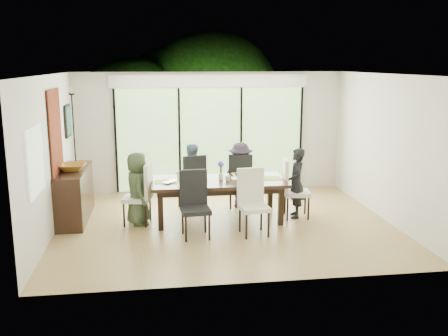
{
  "coord_description": "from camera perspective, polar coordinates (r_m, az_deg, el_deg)",
  "views": [
    {
      "loc": [
        -1.23,
        -8.62,
        2.9
      ],
      "look_at": [
        0.0,
        0.25,
        1.0
      ],
      "focal_mm": 40.0,
      "sensor_mm": 36.0,
      "label": 1
    }
  ],
  "objects": [
    {
      "name": "table_leg_br",
      "position": [
        9.9,
        5.28,
        -2.96
      ],
      "size": [
        0.09,
        0.09,
        0.71
      ],
      "primitive_type": "cube",
      "color": "black",
      "rests_on": "floor"
    },
    {
      "name": "wall_back",
      "position": [
        11.3,
        -1.58,
        4.09
      ],
      "size": [
        6.0,
        0.02,
        2.7
      ],
      "primitive_type": "cube",
      "color": "beige",
      "rests_on": "floor"
    },
    {
      "name": "glass_doors",
      "position": [
        11.29,
        -1.55,
        3.31
      ],
      "size": [
        4.2,
        0.02,
        2.3
      ],
      "primitive_type": "cube",
      "color": "#598C3F",
      "rests_on": "wall_back"
    },
    {
      "name": "side_window",
      "position": [
        7.75,
        -20.73,
        0.79
      ],
      "size": [
        0.02,
        0.9,
        1.0
      ],
      "primitive_type": "cube",
      "color": "#8CAD7F",
      "rests_on": "wall_left"
    },
    {
      "name": "candlestick_base",
      "position": [
        9.97,
        -16.57,
        0.4
      ],
      "size": [
        0.11,
        0.11,
        0.04
      ],
      "primitive_type": "cylinder",
      "color": "black",
      "rests_on": "sideboard"
    },
    {
      "name": "table_leg_bl",
      "position": [
        9.65,
        -7.33,
        -3.41
      ],
      "size": [
        0.09,
        0.09,
        0.71
      ],
      "primitive_type": "cube",
      "color": "black",
      "rests_on": "floor"
    },
    {
      "name": "mullion_c",
      "position": [
        11.37,
        1.97,
        3.38
      ],
      "size": [
        0.05,
        0.04,
        2.3
      ],
      "primitive_type": "cube",
      "color": "black",
      "rests_on": "wall_back"
    },
    {
      "name": "person_right_end",
      "position": [
        9.52,
        8.25,
        -1.72
      ],
      "size": [
        0.48,
        0.67,
        1.33
      ],
      "primitive_type": "imported",
      "rotation": [
        0.0,
        0.0,
        -1.73
      ],
      "color": "black",
      "rests_on": "floor"
    },
    {
      "name": "cup_c",
      "position": [
        9.42,
        4.13,
        -0.8
      ],
      "size": [
        0.17,
        0.17,
        0.1
      ],
      "primitive_type": "imported",
      "rotation": [
        0.0,
        0.0,
        3.61
      ],
      "color": "white",
      "rests_on": "table_top"
    },
    {
      "name": "vase",
      "position": [
        9.24,
        -0.36,
        -0.93
      ],
      "size": [
        0.08,
        0.08,
        0.12
      ],
      "primitive_type": "cylinder",
      "color": "silver",
      "rests_on": "table_top"
    },
    {
      "name": "ceiling",
      "position": [
        8.71,
        0.23,
        10.7
      ],
      "size": [
        6.0,
        5.0,
        0.01
      ],
      "primitive_type": "cube",
      "color": "white",
      "rests_on": "wall_back"
    },
    {
      "name": "tablet_far_l",
      "position": [
        9.5,
        -2.99,
        -0.9
      ],
      "size": [
        0.27,
        0.19,
        0.01
      ],
      "primitive_type": "cube",
      "color": "black",
      "rests_on": "table_top"
    },
    {
      "name": "platter_base",
      "position": [
        8.85,
        -3.91,
        -1.83
      ],
      "size": [
        0.27,
        0.27,
        0.02
      ],
      "primitive_type": "cube",
      "color": "white",
      "rests_on": "table_top"
    },
    {
      "name": "chair_left_end",
      "position": [
        9.19,
        -9.95,
        -2.92
      ],
      "size": [
        0.56,
        0.56,
        1.13
      ],
      "primitive_type": null,
      "rotation": [
        0.0,
        0.0,
        -1.77
      ],
      "color": "silver",
      "rests_on": "floor"
    },
    {
      "name": "foliage_right",
      "position": [
        14.14,
        6.22,
        5.25
      ],
      "size": [
        2.8,
        2.8,
        2.8
      ],
      "primitive_type": "sphere",
      "color": "#14380F",
      "rests_on": "ground"
    },
    {
      "name": "chair_right_end",
      "position": [
        9.55,
        8.35,
        -2.29
      ],
      "size": [
        0.54,
        0.54,
        1.13
      ],
      "primitive_type": null,
      "rotation": [
        0.0,
        0.0,
        1.43
      ],
      "color": "white",
      "rests_on": "floor"
    },
    {
      "name": "book",
      "position": [
        9.28,
        0.87,
        -1.21
      ],
      "size": [
        0.18,
        0.24,
        0.02
      ],
      "primitive_type": "imported",
      "rotation": [
        0.0,
        0.0,
        -0.05
      ],
      "color": "white",
      "rests_on": "table_top"
    },
    {
      "name": "tablet_far_r",
      "position": [
        9.61,
        2.07,
        -0.75
      ],
      "size": [
        0.25,
        0.18,
        0.01
      ],
      "primitive_type": "cube",
      "color": "black",
      "rests_on": "table_top"
    },
    {
      "name": "wall_left",
      "position": [
        8.94,
        -19.26,
        1.31
      ],
      "size": [
        0.02,
        5.0,
        2.7
      ],
      "primitive_type": "cube",
      "color": "beige",
      "rests_on": "floor"
    },
    {
      "name": "chair_far_right",
      "position": [
        10.15,
        1.85,
        -1.32
      ],
      "size": [
        0.54,
        0.54,
        1.13
      ],
      "primitive_type": null,
      "rotation": [
        0.0,
        0.0,
        3.0
      ],
      "color": "black",
      "rests_on": "floor"
    },
    {
      "name": "placemat_left",
      "position": [
        9.13,
        -6.55,
        -1.55
      ],
      "size": [
        0.45,
        0.33,
        0.01
      ],
      "primitive_type": "cube",
      "color": "#91AD3D",
      "rests_on": "table_top"
    },
    {
      "name": "mullion_b",
      "position": [
        11.22,
        -5.11,
        3.22
      ],
      "size": [
        0.05,
        0.04,
        2.3
      ],
      "primitive_type": "cube",
      "color": "black",
      "rests_on": "wall_back"
    },
    {
      "name": "mullion_d",
      "position": [
        11.69,
        8.75,
        3.48
      ],
      "size": [
        0.05,
        0.04,
        2.3
      ],
      "primitive_type": "cube",
      "color": "black",
      "rests_on": "wall_back"
    },
    {
      "name": "foliage_left",
      "position": [
        13.91,
        -10.26,
        5.76
      ],
      "size": [
        3.2,
        3.2,
        3.2
      ],
      "primitive_type": "sphere",
      "color": "#14380F",
      "rests_on": "ground"
    },
    {
      "name": "hyacinth_stems",
      "position": [
        9.21,
        -0.36,
        -0.19
      ],
      "size": [
        0.04,
        0.04,
        0.16
      ],
      "primitive_type": "cylinder",
      "color": "#337226",
      "rests_on": "table_top"
    },
    {
      "name": "table_leg_fl",
      "position": [
        8.82,
        -7.26,
        -4.88
      ],
      "size": [
        0.09,
        0.09,
        0.71
      ],
      "primitive_type": "cube",
      "color": "black",
      "rests_on": "floor"
    },
    {
      "name": "cup_b",
      "position": [
        9.11,
        0.39,
        -1.21
      ],
      "size": [
        0.12,
        0.12,
        0.09
      ],
      "primitive_type": "imported",
      "rotation": [
        0.0,
        0.0,
        1.71
      ],
      "color": "white",
      "rests_on": "table_top"
    },
    {
      "name": "table_leg_fr",
      "position": [
        9.1,
        6.51,
        -4.34
      ],
      "size": [
        0.09,
        0.09,
        0.71
      ],
      "primitive_type": "cube",
      "color": "black",
      "rests_on": "floor"
    },
    {
      "name": "mullion_a",
      "position": [
        11.24,
        -12.26,
        3.01
      ],
      "size": [
        0.05,
        0.04,
        2.3
      ],
      "primitive_type": "cube",
      "color": "black",
      "rests_on": "wall_back"
    },
    {
      "name": "placemat_far_l",
      "position": [
        9.54,
        -3.61,
        -0.9
      ],
      "size": [
        0.45,
        0.33,
        0.01
      ],
      "primitive_type": "cube",
      "color": "#98C646",
      "rests_on": "table_top"
    },
    {
      "name": "deck",
      "position": [
        12.44,
        -2.0,
        -1.75
      ],
      "size": [
        6.0,
        1.8,
        0.1
      ],
      "primitive_type": "cube",
      "color": "brown",
      "rests_on": "ground"
    },
    {
      "name": "table_top",
      "position": [
        9.21,
        -0.63,
        -1.58
      ],
      "size": [
        2.47,
        1.13,
        0.06
      ],
      "primitive_type": "cube",
      "color": "black",
      "rests_on": "floor"
    },
    {
      "name": "platter_snacks",
      "position": [
        8.85,
        -3.92,
        -1.71
      ],
      "size": [
        0.21,
        0.21,
        0.01
      ],
      "primitive_type": "cube",
      "color": "orange",
      "rests_on": "table_top"
    },
    {
      "name": "placemat_paper",
      "position": [
        8.86,
        -3.91,
        -1.92
      ],
      "size": [
        0.45,
        0.33,
        0.01
      ],
      "primitive_type": "cube",
      "color": "white",
      "rests_on": "table_top"
    },
    {
      "name": "chair_near_left",
      "position": [
        8.37,
        -3.27,
        -4.23
      ],
      "size": [
        0.51,
        0.51,
        1.13
      ],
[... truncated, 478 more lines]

